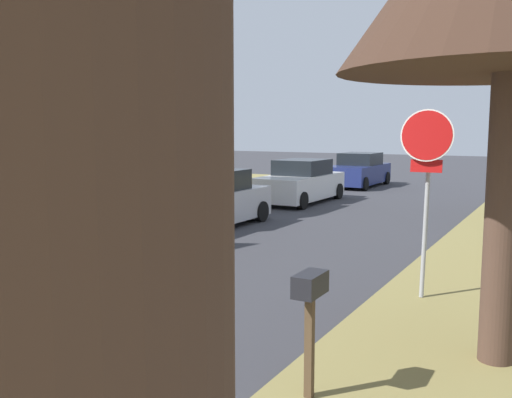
# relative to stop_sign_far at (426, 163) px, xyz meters

# --- Properties ---
(stop_sign_far) EXTENTS (0.81, 0.31, 2.97)m
(stop_sign_far) POSITION_rel_stop_sign_far_xyz_m (0.00, 0.00, 0.00)
(stop_sign_far) COLOR #9EA0A5
(stop_sign_far) RESTS_ON grass_verge_right
(street_tree_left_mid_b) EXTENTS (3.92, 3.92, 7.25)m
(street_tree_left_mid_b) POSITION_rel_stop_sign_far_xyz_m (-9.77, 4.09, 3.58)
(street_tree_left_mid_b) COLOR #4F4027
(street_tree_left_mid_b) RESTS_ON grass_verge_left
(parked_sedan_tan) EXTENTS (1.96, 4.41, 1.57)m
(parked_sedan_tan) POSITION_rel_stop_sign_far_xyz_m (-6.75, -2.07, -1.47)
(parked_sedan_tan) COLOR tan
(parked_sedan_tan) RESTS_ON ground
(parked_sedan_silver) EXTENTS (1.96, 4.41, 1.57)m
(parked_sedan_silver) POSITION_rel_stop_sign_far_xyz_m (-6.77, 3.83, -1.47)
(parked_sedan_silver) COLOR #BCBCC1
(parked_sedan_silver) RESTS_ON ground
(parked_sedan_white) EXTENTS (1.96, 4.41, 1.57)m
(parked_sedan_white) POSITION_rel_stop_sign_far_xyz_m (-6.75, 10.00, -1.47)
(parked_sedan_white) COLOR white
(parked_sedan_white) RESTS_ON ground
(parked_sedan_navy) EXTENTS (1.96, 4.41, 1.57)m
(parked_sedan_navy) POSITION_rel_stop_sign_far_xyz_m (-6.77, 16.60, -1.47)
(parked_sedan_navy) COLOR navy
(parked_sedan_navy) RESTS_ON ground
(parked_motorcycle) EXTENTS (0.60, 2.05, 0.97)m
(parked_motorcycle) POSITION_rel_stop_sign_far_xyz_m (-2.40, -5.09, -1.71)
(parked_motorcycle) COLOR black
(parked_motorcycle) RESTS_ON ground
(curbside_mailbox) EXTENTS (0.22, 0.44, 1.27)m
(curbside_mailbox) POSITION_rel_stop_sign_far_xyz_m (-0.20, -3.96, -1.14)
(curbside_mailbox) COLOR brown
(curbside_mailbox) RESTS_ON grass_verge_right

